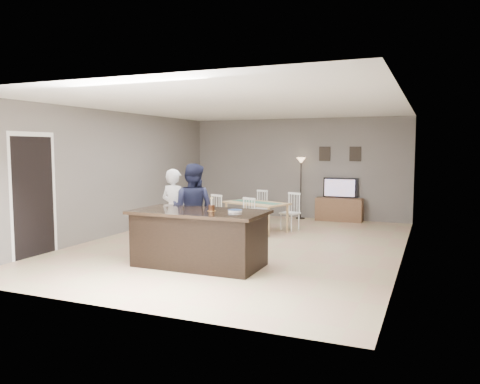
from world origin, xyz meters
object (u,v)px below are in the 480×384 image
at_px(man, 193,209).
at_px(dining_table, 256,207).
at_px(kitchen_island, 199,238).
at_px(tv_console, 339,210).
at_px(woman, 174,210).
at_px(birthday_cake, 211,208).
at_px(floor_lamp, 301,171).
at_px(television, 340,188).
at_px(plate_stack, 235,211).

distance_m(man, dining_table, 2.64).
relative_size(kitchen_island, tv_console, 1.79).
height_order(woman, dining_table, woman).
bearing_deg(tv_console, dining_table, -122.99).
xyz_separation_m(man, birthday_cake, (0.69, -0.65, 0.14)).
height_order(birthday_cake, dining_table, birthday_cake).
height_order(woman, floor_lamp, floor_lamp).
height_order(tv_console, woman, woman).
bearing_deg(television, kitchen_island, 77.99).
height_order(kitchen_island, woman, woman).
relative_size(man, floor_lamp, 0.99).
bearing_deg(dining_table, tv_console, 77.68).
bearing_deg(woman, tv_console, -104.36).
distance_m(kitchen_island, woman, 1.30).
height_order(kitchen_island, birthday_cake, birthday_cake).
relative_size(woman, dining_table, 0.77).
bearing_deg(dining_table, plate_stack, -54.39).
distance_m(woman, man, 0.48).
height_order(tv_console, plate_stack, plate_stack).
relative_size(birthday_cake, dining_table, 0.11).
distance_m(kitchen_island, tv_console, 5.70).
xyz_separation_m(man, floor_lamp, (0.65, 4.90, 0.47)).
relative_size(tv_console, birthday_cake, 5.71).
relative_size(television, birthday_cake, 4.35).
distance_m(tv_console, man, 5.19).
relative_size(birthday_cake, plate_stack, 0.92).
distance_m(tv_console, plate_stack, 5.56).
distance_m(tv_console, dining_table, 2.71).
xyz_separation_m(man, plate_stack, (1.09, -0.62, 0.10)).
distance_m(man, birthday_cake, 0.96).
bearing_deg(floor_lamp, plate_stack, -85.43).
bearing_deg(birthday_cake, plate_stack, 4.25).
xyz_separation_m(tv_console, plate_stack, (-0.60, -5.50, 0.62)).
height_order(kitchen_island, man, man).
xyz_separation_m(woman, man, (0.46, -0.13, 0.05)).
relative_size(kitchen_island, plate_stack, 9.45).
bearing_deg(dining_table, kitchen_island, -64.72).
distance_m(birthday_cake, dining_table, 3.32).
xyz_separation_m(birthday_cake, floor_lamp, (-0.04, 5.55, 0.33)).
bearing_deg(television, man, 71.11).
height_order(television, woman, woman).
bearing_deg(woman, plate_stack, 164.04).
height_order(woman, plate_stack, woman).
height_order(television, plate_stack, television).
bearing_deg(plate_stack, television, 83.82).
height_order(television, birthday_cake, television).
bearing_deg(plate_stack, tv_console, 83.74).
relative_size(woman, floor_lamp, 0.92).
xyz_separation_m(kitchen_island, television, (1.20, 5.64, 0.41)).
distance_m(woman, floor_lamp, 4.92).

